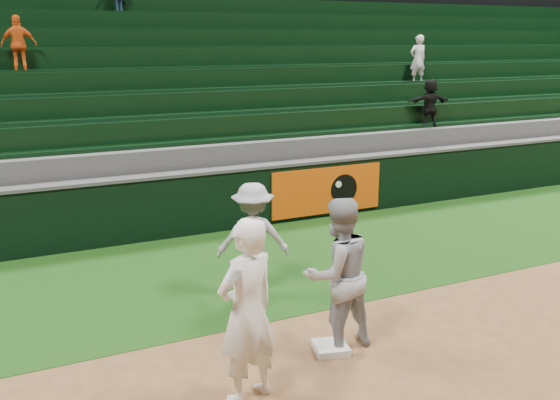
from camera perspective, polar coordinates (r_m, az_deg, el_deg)
The scene contains 8 objects.
ground at distance 8.02m, azimuth 3.41°, elevation -13.31°, with size 70.00×70.00×0.00m, color brown.
foul_grass at distance 10.50m, azimuth -4.57°, elevation -6.34°, with size 36.00×4.20×0.01m, color #11330C.
first_base at distance 7.92m, azimuth 4.67°, elevation -13.32°, with size 0.40×0.40×0.09m, color white.
first_baseman at distance 6.55m, azimuth -3.06°, elevation -10.15°, with size 0.74×0.48×2.02m, color white.
baserunner at distance 7.68m, azimuth 5.30°, elevation -6.76°, with size 0.93×0.73×1.92m, color #989AA2.
base_coach at distance 9.35m, azimuth -2.49°, elevation -3.48°, with size 1.09×0.62×1.68m, color #9DA0AB.
field_wall at distance 12.30m, azimuth -8.22°, elevation -0.22°, with size 36.00×0.45×1.25m.
stadium_seating at distance 15.67m, azimuth -12.66°, elevation 6.75°, with size 36.00×5.95×5.42m.
Camera 1 is at (-3.47, -6.17, 3.75)m, focal length 40.00 mm.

